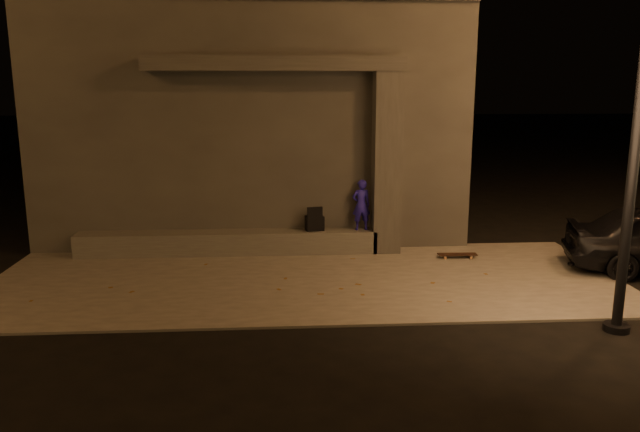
{
  "coord_description": "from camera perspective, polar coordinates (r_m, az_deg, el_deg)",
  "views": [
    {
      "loc": [
        -0.43,
        -8.53,
        3.42
      ],
      "look_at": [
        0.25,
        2.0,
        1.16
      ],
      "focal_mm": 35.0,
      "sensor_mm": 36.0,
      "label": 1
    }
  ],
  "objects": [
    {
      "name": "skateboarder",
      "position": [
        12.62,
        3.79,
        1.03
      ],
      "size": [
        0.41,
        0.3,
        1.03
      ],
      "primitive_type": "imported",
      "rotation": [
        0.0,
        0.0,
        3.28
      ],
      "color": "#20189D",
      "rests_on": "ledge"
    },
    {
      "name": "skateboard",
      "position": [
        12.58,
        12.45,
        -3.47
      ],
      "size": [
        0.77,
        0.22,
        0.08
      ],
      "rotation": [
        0.0,
        0.0,
        -0.02
      ],
      "color": "black",
      "rests_on": "sidewalk"
    },
    {
      "name": "backpack",
      "position": [
        12.6,
        -0.5,
        -0.56
      ],
      "size": [
        0.4,
        0.3,
        0.5
      ],
      "rotation": [
        0.0,
        0.0,
        0.22
      ],
      "color": "black",
      "rests_on": "ledge"
    },
    {
      "name": "building",
      "position": [
        15.05,
        -5.94,
        8.93
      ],
      "size": [
        9.0,
        5.1,
        5.22
      ],
      "color": "#3A3835",
      "rests_on": "ground"
    },
    {
      "name": "ledge",
      "position": [
        12.72,
        -8.42,
        -2.41
      ],
      "size": [
        6.0,
        0.55,
        0.45
      ],
      "primitive_type": "cube",
      "color": "#4F4D48",
      "rests_on": "sidewalk"
    },
    {
      "name": "sidewalk",
      "position": [
        11.07,
        -1.31,
        -5.81
      ],
      "size": [
        11.0,
        4.4,
        0.04
      ],
      "primitive_type": "cube",
      "color": "#615C55",
      "rests_on": "ground"
    },
    {
      "name": "column",
      "position": [
        12.56,
        6.11,
        4.79
      ],
      "size": [
        0.55,
        0.55,
        3.6
      ],
      "primitive_type": "cube",
      "color": "#3A3835",
      "rests_on": "sidewalk"
    },
    {
      "name": "ground",
      "position": [
        9.2,
        -0.77,
        -9.75
      ],
      "size": [
        120.0,
        120.0,
        0.0
      ],
      "primitive_type": "plane",
      "color": "black",
      "rests_on": "ground"
    },
    {
      "name": "canopy",
      "position": [
        12.33,
        -4.15,
        13.73
      ],
      "size": [
        5.0,
        0.7,
        0.28
      ],
      "primitive_type": "cube",
      "color": "#3A3835",
      "rests_on": "column"
    }
  ]
}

